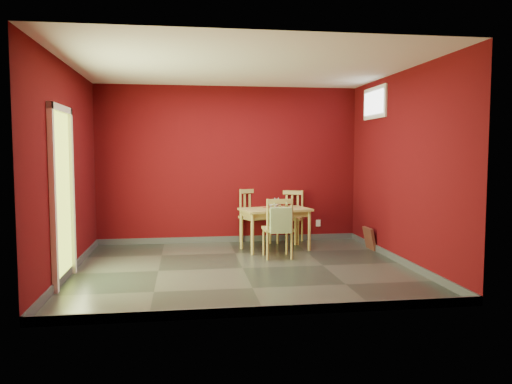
{
  "coord_description": "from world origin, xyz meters",
  "views": [
    {
      "loc": [
        -0.77,
        -6.63,
        1.59
      ],
      "look_at": [
        0.25,
        0.45,
        1.0
      ],
      "focal_mm": 35.0,
      "sensor_mm": 36.0,
      "label": 1
    }
  ],
  "objects": [
    {
      "name": "chair_far_left",
      "position": [
        0.42,
        1.86,
        0.48
      ],
      "size": [
        0.57,
        0.57,
        0.93
      ],
      "color": "tan",
      "rests_on": "ground"
    },
    {
      "name": "chair_far_right",
      "position": [
        1.06,
        1.82,
        0.46
      ],
      "size": [
        0.55,
        0.55,
        0.9
      ],
      "color": "tan",
      "rests_on": "ground"
    },
    {
      "name": "room_shell",
      "position": [
        0.0,
        0.0,
        0.05
      ],
      "size": [
        4.5,
        4.5,
        4.5
      ],
      "color": "#4D070B",
      "rests_on": "ground"
    },
    {
      "name": "chair_near",
      "position": [
        0.6,
        0.58,
        0.46
      ],
      "size": [
        0.42,
        0.42,
        0.9
      ],
      "color": "tan",
      "rests_on": "ground"
    },
    {
      "name": "doorway",
      "position": [
        -2.23,
        -0.4,
        1.12
      ],
      "size": [
        0.06,
        1.01,
        2.13
      ],
      "color": "#B7D838",
      "rests_on": "ground"
    },
    {
      "name": "outlet_plate",
      "position": [
        1.6,
        1.99,
        0.3
      ],
      "size": [
        0.08,
        0.02,
        0.12
      ],
      "primitive_type": "cube",
      "color": "silver",
      "rests_on": "room_shell"
    },
    {
      "name": "tote_bag",
      "position": [
        0.6,
        0.36,
        0.6
      ],
      "size": [
        0.31,
        0.19,
        0.44
      ],
      "color": "#85A368",
      "rests_on": "chair_near"
    },
    {
      "name": "table_runner",
      "position": [
        0.67,
        1.09,
        0.63
      ],
      "size": [
        0.4,
        0.64,
        0.3
      ],
      "color": "#974129",
      "rests_on": "dining_table"
    },
    {
      "name": "dining_table",
      "position": [
        0.67,
        1.19,
        0.59
      ],
      "size": [
        1.18,
        0.84,
        0.67
      ],
      "color": "tan",
      "rests_on": "ground"
    },
    {
      "name": "picture_frame",
      "position": [
        2.19,
        1.01,
        0.18
      ],
      "size": [
        0.12,
        0.36,
        0.36
      ],
      "color": "brown",
      "rests_on": "ground"
    },
    {
      "name": "cat",
      "position": [
        0.66,
        1.2,
        0.77
      ],
      "size": [
        0.38,
        0.45,
        0.2
      ],
      "primitive_type": null,
      "rotation": [
        0.0,
        0.0,
        0.52
      ],
      "color": "slate",
      "rests_on": "table_runner"
    },
    {
      "name": "window",
      "position": [
        2.23,
        1.0,
        2.35
      ],
      "size": [
        0.05,
        0.9,
        0.5
      ],
      "color": "white",
      "rests_on": "room_shell"
    },
    {
      "name": "ground",
      "position": [
        0.0,
        0.0,
        0.0
      ],
      "size": [
        4.5,
        4.5,
        0.0
      ],
      "primitive_type": "plane",
      "color": "#2D342D",
      "rests_on": "ground"
    }
  ]
}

